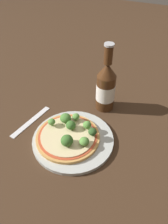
% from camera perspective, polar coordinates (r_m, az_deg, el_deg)
% --- Properties ---
extents(ground_plane, '(3.00, 3.00, 0.00)m').
position_cam_1_polar(ground_plane, '(0.68, -2.47, -6.90)').
color(ground_plane, '#3D2819').
extents(plate, '(0.25, 0.25, 0.01)m').
position_cam_1_polar(plate, '(0.67, -2.91, -7.16)').
color(plate, '#B2B7B2').
rests_on(plate, ground_plane).
extents(pizza, '(0.19, 0.19, 0.01)m').
position_cam_1_polar(pizza, '(0.67, -4.24, -6.39)').
color(pizza, tan).
rests_on(pizza, plate).
extents(broccoli_floret_0, '(0.02, 0.02, 0.03)m').
position_cam_1_polar(broccoli_floret_0, '(0.68, -8.56, -2.69)').
color(broccoli_floret_0, '#7A9E5B').
rests_on(broccoli_floret_0, pizza).
extents(broccoli_floret_1, '(0.03, 0.03, 0.02)m').
position_cam_1_polar(broccoli_floret_1, '(0.63, 0.06, -7.68)').
color(broccoli_floret_1, '#7A9E5B').
rests_on(broccoli_floret_1, pizza).
extents(broccoli_floret_2, '(0.04, 0.04, 0.03)m').
position_cam_1_polar(broccoli_floret_2, '(0.69, -4.84, -1.60)').
color(broccoli_floret_2, '#7A9E5B').
rests_on(broccoli_floret_2, pizza).
extents(broccoli_floret_3, '(0.03, 0.03, 0.03)m').
position_cam_1_polar(broccoli_floret_3, '(0.67, -3.46, -3.47)').
color(broccoli_floret_3, '#7A9E5B').
rests_on(broccoli_floret_3, pizza).
extents(broccoli_floret_4, '(0.04, 0.04, 0.03)m').
position_cam_1_polar(broccoli_floret_4, '(0.62, -4.48, -7.45)').
color(broccoli_floret_4, '#7A9E5B').
rests_on(broccoli_floret_4, pizza).
extents(broccoli_floret_5, '(0.02, 0.02, 0.03)m').
position_cam_1_polar(broccoli_floret_5, '(0.69, -2.11, -1.22)').
color(broccoli_floret_5, '#7A9E5B').
rests_on(broccoli_floret_5, pizza).
extents(broccoli_floret_6, '(0.03, 0.03, 0.03)m').
position_cam_1_polar(broccoli_floret_6, '(0.66, 0.82, -3.38)').
color(broccoli_floret_6, '#7A9E5B').
rests_on(broccoli_floret_6, pizza).
extents(broccoli_floret_7, '(0.03, 0.03, 0.03)m').
position_cam_1_polar(broccoli_floret_7, '(0.64, 2.23, -5.20)').
color(broccoli_floret_7, '#7A9E5B').
rests_on(broccoli_floret_7, pizza).
extents(beer_bottle, '(0.06, 0.06, 0.24)m').
position_cam_1_polar(beer_bottle, '(0.74, 5.73, 6.59)').
color(beer_bottle, '#472814').
rests_on(beer_bottle, ground_plane).
extents(fork, '(0.05, 0.17, 0.00)m').
position_cam_1_polar(fork, '(0.75, -13.70, -2.36)').
color(fork, silver).
rests_on(fork, ground_plane).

